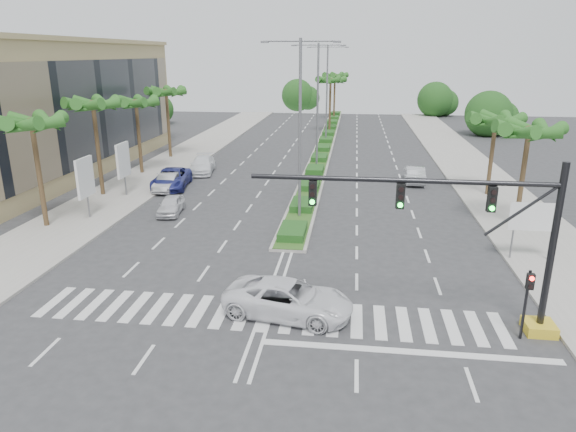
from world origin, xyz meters
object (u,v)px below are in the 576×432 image
object	(u,v)px
car_parked_c	(171,179)
car_crossing	(288,299)
car_parked_b	(168,182)
car_right	(414,174)
car_parked_d	(202,165)
car_parked_a	(171,205)

from	to	relation	value
car_parked_c	car_crossing	world-z (taller)	car_parked_c
car_parked_b	car_right	distance (m)	21.54
car_parked_b	car_parked_d	bearing A→B (deg)	80.34
car_parked_b	car_parked_c	world-z (taller)	car_parked_c
car_parked_a	car_parked_c	bearing A→B (deg)	102.19
car_parked_a	car_parked_c	size ratio (longest dim) A/B	0.64
car_parked_b	car_parked_d	size ratio (longest dim) A/B	0.83
car_parked_d	car_parked_c	bearing A→B (deg)	-106.50
car_crossing	car_right	size ratio (longest dim) A/B	1.23
car_right	car_parked_b	bearing A→B (deg)	15.92
car_parked_a	car_parked_c	distance (m)	7.56
car_parked_d	car_right	size ratio (longest dim) A/B	1.14
car_parked_a	car_parked_d	size ratio (longest dim) A/B	0.71
car_parked_b	car_crossing	bearing A→B (deg)	-59.56
car_parked_a	car_right	distance (m)	21.80
car_parked_a	car_parked_d	bearing A→B (deg)	89.65
car_right	car_parked_a	bearing A→B (deg)	34.00
car_parked_c	car_crossing	bearing A→B (deg)	-66.37
car_parked_a	car_parked_d	xyz separation A→B (m)	(-1.55, 13.24, 0.12)
car_parked_a	car_crossing	distance (m)	17.29
car_parked_a	car_parked_b	size ratio (longest dim) A/B	0.86
car_parked_b	car_crossing	world-z (taller)	car_crossing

